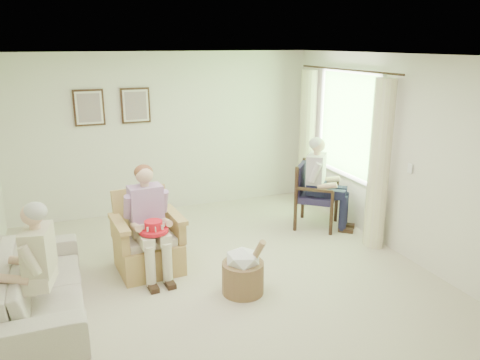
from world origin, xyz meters
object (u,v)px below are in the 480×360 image
(wood_armchair, at_px, (314,192))
(person_dark, at_px, (320,177))
(sofa, at_px, (41,286))
(person_sofa, at_px, (35,261))
(person_wicker, at_px, (148,214))
(hatbox, at_px, (243,271))
(red_hat, at_px, (154,228))
(wicker_armchair, at_px, (148,245))

(wood_armchair, bearing_deg, person_dark, -140.35)
(sofa, xyz_separation_m, person_sofa, (0.00, -0.30, 0.42))
(person_wicker, xyz_separation_m, person_sofa, (-1.22, -0.75, -0.05))
(sofa, relative_size, hatbox, 3.00)
(sofa, height_order, person_wicker, person_wicker)
(hatbox, bearing_deg, wood_armchair, 40.82)
(sofa, height_order, person_sofa, person_sofa)
(wood_armchair, xyz_separation_m, red_hat, (-2.65, -0.91, 0.14))
(wicker_armchair, distance_m, person_dark, 2.75)
(person_sofa, height_order, hatbox, person_sofa)
(wood_armchair, bearing_deg, sofa, 146.10)
(sofa, bearing_deg, wood_armchair, -73.55)
(sofa, relative_size, red_hat, 6.24)
(wood_armchair, height_order, person_wicker, person_wicker)
(sofa, xyz_separation_m, hatbox, (2.11, -0.40, -0.03))
(wood_armchair, xyz_separation_m, person_sofa, (-3.90, -1.45, 0.19))
(wicker_armchair, bearing_deg, hatbox, -52.52)
(person_sofa, bearing_deg, wicker_armchair, 137.46)
(hatbox, bearing_deg, person_dark, 37.75)
(wicker_armchair, xyz_separation_m, wood_armchair, (2.68, 0.57, 0.22))
(person_dark, bearing_deg, hatbox, 167.40)
(sofa, bearing_deg, person_sofa, -180.00)
(person_wicker, distance_m, hatbox, 1.32)
(wicker_armchair, distance_m, person_wicker, 0.47)
(person_dark, distance_m, red_hat, 2.76)
(wood_armchair, distance_m, hatbox, 2.38)
(wicker_armchair, height_order, hatbox, wicker_armchair)
(person_dark, distance_m, hatbox, 2.33)
(person_wicker, xyz_separation_m, hatbox, (0.88, -0.84, -0.50))
(wood_armchair, relative_size, person_dark, 0.71)
(wood_armchair, distance_m, person_dark, 0.31)
(sofa, height_order, red_hat, red_hat)
(wood_armchair, height_order, person_sofa, person_sofa)
(person_wicker, xyz_separation_m, person_dark, (2.68, 0.55, 0.03))
(wicker_armchair, relative_size, wood_armchair, 1.02)
(sofa, bearing_deg, hatbox, -100.63)
(person_wicker, bearing_deg, person_dark, 6.74)
(wicker_armchair, relative_size, person_sofa, 0.78)
(person_wicker, bearing_deg, wood_armchair, 9.99)
(wicker_armchair, distance_m, red_hat, 0.49)
(person_sofa, distance_m, red_hat, 1.36)
(wicker_armchair, relative_size, person_dark, 0.72)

